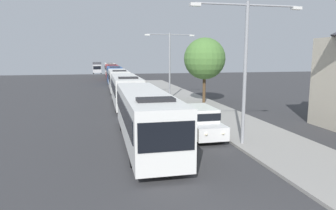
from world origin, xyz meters
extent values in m
cube|color=silver|center=(-1.30, 11.46, 1.70)|extent=(2.50, 12.17, 2.70)
cube|color=black|center=(-0.03, 11.46, 2.05)|extent=(0.04, 11.20, 1.00)
cube|color=black|center=(-2.57, 11.46, 2.05)|extent=(0.04, 11.20, 1.00)
cube|color=black|center=(-1.30, 5.35, 2.00)|extent=(2.30, 0.04, 1.20)
cube|color=gold|center=(-0.02, 11.46, 0.90)|extent=(0.03, 11.56, 0.36)
cube|color=black|center=(-1.30, 7.81, 3.13)|extent=(1.75, 0.90, 0.16)
cylinder|color=black|center=(-0.20, 7.68, 0.50)|extent=(0.28, 1.00, 1.00)
cylinder|color=black|center=(-2.40, 7.68, 0.50)|extent=(0.28, 1.00, 1.00)
cylinder|color=black|center=(-0.20, 14.80, 0.50)|extent=(0.28, 1.00, 1.00)
cylinder|color=black|center=(-2.40, 14.80, 0.50)|extent=(0.28, 1.00, 1.00)
cube|color=silver|center=(-1.30, 25.19, 1.70)|extent=(2.50, 10.96, 2.70)
cube|color=black|center=(-0.03, 25.19, 2.05)|extent=(0.04, 10.09, 1.00)
cube|color=black|center=(-2.57, 25.19, 2.05)|extent=(0.04, 10.09, 1.00)
cube|color=black|center=(-1.30, 19.69, 2.00)|extent=(2.30, 0.04, 1.20)
cube|color=black|center=(-0.02, 25.19, 0.90)|extent=(0.03, 10.41, 0.36)
cube|color=black|center=(-1.30, 21.91, 3.13)|extent=(1.75, 0.90, 0.16)
cylinder|color=black|center=(-0.20, 21.80, 0.50)|extent=(0.28, 1.00, 1.00)
cylinder|color=black|center=(-2.40, 21.80, 0.50)|extent=(0.28, 1.00, 1.00)
cylinder|color=black|center=(-0.20, 28.21, 0.50)|extent=(0.28, 1.00, 1.00)
cylinder|color=black|center=(-2.40, 28.21, 0.50)|extent=(0.28, 1.00, 1.00)
cube|color=silver|center=(-1.30, 38.10, 1.70)|extent=(2.50, 10.68, 2.70)
cube|color=black|center=(-0.03, 38.10, 2.05)|extent=(0.04, 9.83, 1.00)
cube|color=black|center=(-2.57, 38.10, 2.05)|extent=(0.04, 9.83, 1.00)
cube|color=black|center=(-1.30, 32.74, 2.00)|extent=(2.30, 0.04, 1.20)
cube|color=orange|center=(-0.02, 38.10, 0.90)|extent=(0.03, 10.15, 0.36)
cube|color=black|center=(-1.30, 34.90, 3.13)|extent=(1.75, 0.90, 0.16)
cylinder|color=black|center=(-0.20, 34.79, 0.50)|extent=(0.28, 1.00, 1.00)
cylinder|color=black|center=(-2.40, 34.79, 0.50)|extent=(0.28, 1.00, 1.00)
cylinder|color=black|center=(-0.20, 41.04, 0.50)|extent=(0.28, 1.00, 1.00)
cylinder|color=black|center=(-2.40, 41.04, 0.50)|extent=(0.28, 1.00, 1.00)
cube|color=#284C8C|center=(-1.30, 50.93, 1.70)|extent=(2.50, 10.47, 2.70)
cube|color=black|center=(-0.03, 50.93, 2.05)|extent=(0.04, 9.63, 1.00)
cube|color=black|center=(-2.57, 50.93, 2.05)|extent=(0.04, 9.63, 1.00)
cube|color=black|center=(-1.30, 45.67, 2.00)|extent=(2.30, 0.04, 1.20)
cube|color=gold|center=(-0.02, 50.93, 0.90)|extent=(0.03, 9.95, 0.36)
cube|color=black|center=(-1.30, 47.78, 3.13)|extent=(1.75, 0.90, 0.16)
cylinder|color=black|center=(-0.20, 47.68, 0.50)|extent=(0.28, 1.00, 1.00)
cylinder|color=black|center=(-2.40, 47.68, 0.50)|extent=(0.28, 1.00, 1.00)
cylinder|color=black|center=(-0.20, 53.81, 0.50)|extent=(0.28, 1.00, 1.00)
cylinder|color=black|center=(-2.40, 53.81, 0.50)|extent=(0.28, 1.00, 1.00)
cube|color=maroon|center=(-1.30, 63.24, 1.70)|extent=(2.50, 11.58, 2.70)
cube|color=black|center=(-0.03, 63.24, 2.05)|extent=(0.04, 10.65, 1.00)
cube|color=black|center=(-2.57, 63.24, 2.05)|extent=(0.04, 10.65, 1.00)
cube|color=black|center=(-1.30, 57.43, 2.00)|extent=(2.30, 0.04, 1.20)
cube|color=orange|center=(-0.02, 63.24, 0.90)|extent=(0.03, 11.00, 0.36)
cube|color=black|center=(-1.30, 59.77, 3.13)|extent=(1.75, 0.90, 0.16)
cylinder|color=black|center=(-0.20, 59.65, 0.50)|extent=(0.28, 1.00, 1.00)
cylinder|color=black|center=(-2.40, 59.65, 0.50)|extent=(0.28, 1.00, 1.00)
cylinder|color=black|center=(-0.20, 66.42, 0.50)|extent=(0.28, 1.00, 1.00)
cylinder|color=black|center=(-2.40, 66.42, 0.50)|extent=(0.28, 1.00, 1.00)
cube|color=silver|center=(-1.30, 76.87, 1.70)|extent=(2.50, 10.86, 2.70)
cube|color=black|center=(-0.03, 76.87, 2.05)|extent=(0.04, 9.99, 1.00)
cube|color=black|center=(-2.57, 76.87, 2.05)|extent=(0.04, 9.99, 1.00)
cube|color=black|center=(-1.30, 71.42, 2.00)|extent=(2.30, 0.04, 1.20)
cube|color=black|center=(-0.02, 76.87, 0.90)|extent=(0.03, 10.31, 0.36)
cube|color=black|center=(-1.30, 73.61, 3.13)|extent=(1.75, 0.90, 0.16)
cylinder|color=black|center=(-0.20, 73.50, 0.50)|extent=(0.28, 1.00, 1.00)
cylinder|color=black|center=(-2.40, 73.50, 0.50)|extent=(0.28, 1.00, 1.00)
cylinder|color=black|center=(-0.20, 79.85, 0.50)|extent=(0.28, 1.00, 1.00)
cylinder|color=black|center=(-2.40, 79.85, 0.50)|extent=(0.28, 1.00, 1.00)
cube|color=white|center=(2.40, 12.22, 0.70)|extent=(1.84, 5.00, 0.80)
cube|color=white|center=(2.40, 12.37, 1.50)|extent=(1.62, 2.90, 0.80)
cube|color=black|center=(2.40, 12.37, 1.50)|extent=(1.66, 3.00, 0.44)
sphere|color=#F9EFCC|center=(1.89, 9.70, 0.80)|extent=(0.18, 0.18, 0.18)
sphere|color=#F9EFCC|center=(2.91, 9.70, 0.80)|extent=(0.18, 0.18, 0.18)
cylinder|color=black|center=(1.58, 10.67, 0.35)|extent=(0.22, 0.70, 0.70)
cylinder|color=black|center=(3.22, 10.67, 0.35)|extent=(0.22, 0.70, 0.70)
cylinder|color=black|center=(1.58, 13.77, 0.35)|extent=(0.22, 0.70, 0.70)
cylinder|color=black|center=(3.22, 13.77, 0.35)|extent=(0.22, 0.70, 0.70)
cube|color=#B7B7BC|center=(-4.60, 81.13, 1.45)|extent=(2.30, 1.80, 2.20)
cube|color=#333338|center=(-4.60, 84.56, 1.80)|extent=(2.35, 5.04, 2.70)
cube|color=black|center=(-4.60, 80.21, 1.75)|extent=(2.07, 0.04, 0.90)
cylinder|color=black|center=(-5.63, 81.13, 0.45)|extent=(0.26, 0.90, 0.90)
cylinder|color=black|center=(-3.57, 81.13, 0.45)|extent=(0.26, 0.90, 0.90)
cylinder|color=black|center=(-5.63, 85.54, 0.45)|extent=(0.26, 0.90, 0.90)
cylinder|color=black|center=(-3.57, 85.54, 0.45)|extent=(0.26, 0.90, 0.90)
cylinder|color=gray|center=(4.10, 9.72, 4.09)|extent=(0.20, 0.20, 7.87)
cylinder|color=gray|center=(2.63, 9.72, 7.82)|extent=(2.94, 0.10, 0.10)
cube|color=silver|center=(1.16, 9.72, 7.74)|extent=(0.56, 0.28, 0.16)
cylinder|color=gray|center=(5.57, 9.72, 7.82)|extent=(2.94, 0.10, 0.10)
cube|color=silver|center=(7.04, 9.72, 7.74)|extent=(0.56, 0.28, 0.16)
cylinder|color=gray|center=(4.10, 28.70, 3.92)|extent=(0.20, 0.20, 7.53)
cylinder|color=gray|center=(2.80, 28.70, 7.48)|extent=(2.60, 0.10, 0.10)
cube|color=silver|center=(1.50, 28.70, 7.40)|extent=(0.56, 0.28, 0.16)
cylinder|color=gray|center=(5.40, 28.70, 7.48)|extent=(2.60, 0.10, 0.10)
cube|color=silver|center=(6.70, 28.70, 7.40)|extent=(0.56, 0.28, 0.16)
cylinder|color=#4C3823|center=(6.97, 24.77, 1.61)|extent=(0.32, 0.32, 2.91)
sphere|color=#4C7A38|center=(6.97, 24.77, 4.80)|extent=(4.35, 4.35, 4.35)
camera|label=1|loc=(-3.75, -5.99, 5.16)|focal=32.68mm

